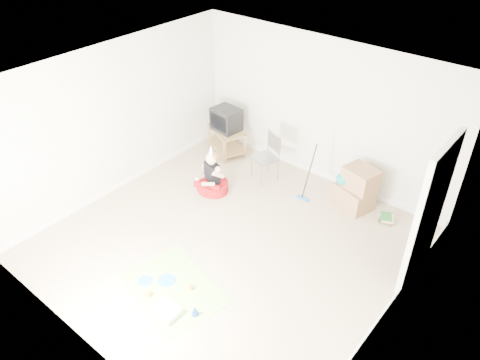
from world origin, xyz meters
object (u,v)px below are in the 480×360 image
Objects in this scene: seated_woman at (212,180)px; birthday_cake at (167,311)px; tv_stand at (227,139)px; crt_tv at (226,119)px; cardboard_boxes at (356,188)px; folding_chair at (265,158)px.

birthday_cake is at bearing -59.74° from seated_woman.
tv_stand is 4.18m from birthday_cake.
birthday_cake is (2.09, -3.61, -0.68)m from crt_tv.
crt_tv is at bearing -179.88° from cardboard_boxes.
folding_chair is (1.16, -0.28, 0.14)m from tv_stand.
folding_chair is at bearing -170.45° from cardboard_boxes.
folding_chair is at bearing -7.54° from crt_tv.
crt_tv is (0.00, -0.00, 0.43)m from tv_stand.
cardboard_boxes is 2.48m from seated_woman.
birthday_cake is (1.42, -2.44, -0.15)m from seated_woman.
folding_chair is at bearing -13.42° from tv_stand.
crt_tv reaches higher than tv_stand.
seated_woman is (-2.18, -1.18, -0.17)m from cardboard_boxes.
folding_chair is 2.68× the size of birthday_cake.
folding_chair is at bearing 105.60° from birthday_cake.
seated_woman is 2.83m from birthday_cake.
cardboard_boxes is at bearing 6.01° from crt_tv.
crt_tv is at bearing 120.13° from birthday_cake.
tv_stand is at bearing -179.88° from cardboard_boxes.
crt_tv is 1.23m from folding_chair.
tv_stand is 1.35m from seated_woman.
crt_tv is at bearing -90.00° from tv_stand.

